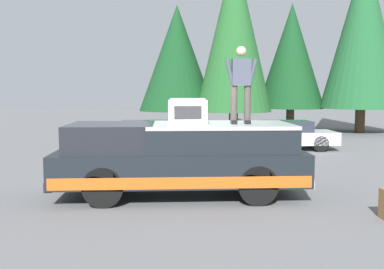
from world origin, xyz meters
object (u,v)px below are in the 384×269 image
object	(u,v)px
person_on_truck_bed	(241,83)
pickup_truck	(180,158)
parked_car_maroon	(143,135)
parked_car_silver	(284,135)
compressor_unit	(187,111)

from	to	relation	value
person_on_truck_bed	pickup_truck	bearing A→B (deg)	82.25
pickup_truck	parked_car_maroon	size ratio (longest dim) A/B	1.35
person_on_truck_bed	parked_car_maroon	bearing A→B (deg)	17.81
parked_car_maroon	parked_car_silver	bearing A→B (deg)	-92.82
compressor_unit	person_on_truck_bed	size ratio (longest dim) A/B	0.50
pickup_truck	parked_car_silver	world-z (taller)	pickup_truck
pickup_truck	parked_car_silver	distance (m)	8.83
pickup_truck	compressor_unit	bearing A→B (deg)	-112.89
parked_car_silver	parked_car_maroon	size ratio (longest dim) A/B	1.00
compressor_unit	pickup_truck	bearing A→B (deg)	67.11
pickup_truck	parked_car_silver	bearing A→B (deg)	-29.88
compressor_unit	parked_car_maroon	xyz separation A→B (m)	(8.00, 1.44, -1.35)
pickup_truck	parked_car_maroon	distance (m)	8.04
person_on_truck_bed	parked_car_silver	bearing A→B (deg)	-21.40
person_on_truck_bed	parked_car_maroon	xyz separation A→B (m)	(8.11, 2.61, -1.97)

